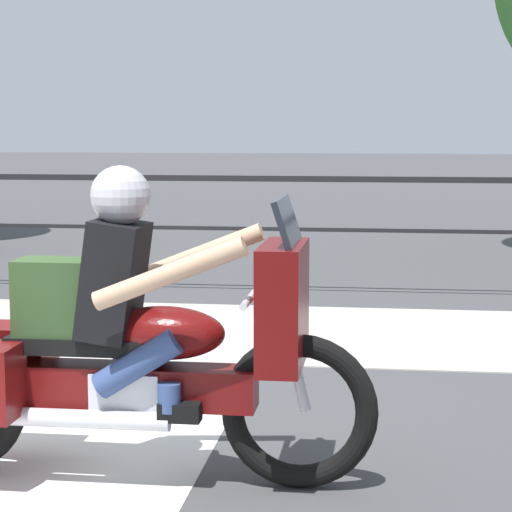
# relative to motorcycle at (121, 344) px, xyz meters

# --- Properties ---
(sidewalk_band) EXTENTS (44.00, 2.40, 0.01)m
(sidewalk_band) POSITION_rel_motorcycle_xyz_m (-1.35, 3.62, -0.68)
(sidewalk_band) COLOR #B7B2A8
(sidewalk_band) RESTS_ON ground
(fence_railing) EXTENTS (36.00, 0.05, 1.23)m
(fence_railing) POSITION_rel_motorcycle_xyz_m (-1.35, 5.61, 0.28)
(fence_railing) COLOR black
(fence_railing) RESTS_ON ground
(motorcycle) EXTENTS (2.49, 0.76, 1.55)m
(motorcycle) POSITION_rel_motorcycle_xyz_m (0.00, 0.00, 0.00)
(motorcycle) COLOR black
(motorcycle) RESTS_ON ground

